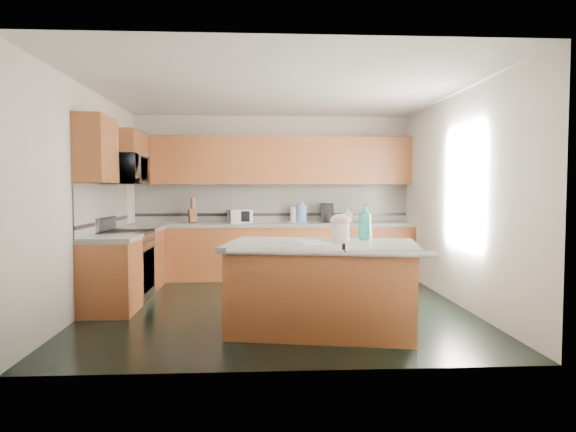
{
  "coord_description": "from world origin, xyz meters",
  "views": [
    {
      "loc": [
        -0.24,
        -6.39,
        1.49
      ],
      "look_at": [
        0.15,
        0.35,
        1.12
      ],
      "focal_mm": 32.0,
      "sensor_mm": 36.0,
      "label": 1
    }
  ],
  "objects": [
    {
      "name": "water_jug_neck",
      "position": [
        0.47,
        2.06,
        1.23
      ],
      "size": [
        0.08,
        0.08,
        0.04
      ],
      "primitive_type": "cylinder",
      "color": "#5283B8",
      "rests_on": "water_jug"
    },
    {
      "name": "left_accent_band",
      "position": [
        -2.28,
        0.55,
        1.04
      ],
      "size": [
        0.01,
        2.3,
        0.05
      ],
      "primitive_type": "cube",
      "color": "black",
      "rests_on": "wall_left"
    },
    {
      "name": "wall_back",
      "position": [
        0.0,
        2.32,
        1.35
      ],
      "size": [
        4.6,
        0.04,
        2.7
      ],
      "primitive_type": "cube",
      "color": "white",
      "rests_on": "ground"
    },
    {
      "name": "soap_bottle_back",
      "position": [
        1.24,
        2.05,
        1.05
      ],
      "size": [
        0.16,
        0.16,
        0.25
      ],
      "primitive_type": "imported",
      "rotation": [
        0.0,
        0.0,
        0.84
      ],
      "color": "white",
      "rests_on": "back_countertop"
    },
    {
      "name": "island_top",
      "position": [
        0.42,
        -1.12,
        0.89
      ],
      "size": [
        2.13,
        1.5,
        0.06
      ],
      "primitive_type": "cube",
      "rotation": [
        0.0,
        0.0,
        -0.19
      ],
      "color": "white",
      "rests_on": "island_base"
    },
    {
      "name": "water_jug",
      "position": [
        0.47,
        2.06,
        1.06
      ],
      "size": [
        0.18,
        0.18,
        0.29
      ],
      "primitive_type": "cylinder",
      "color": "#5283B8",
      "rests_on": "back_countertop"
    },
    {
      "name": "utensil_crock",
      "position": [
        -1.32,
        2.08,
        1.0
      ],
      "size": [
        0.13,
        0.13,
        0.16
      ],
      "primitive_type": "cylinder",
      "color": "black",
      "rests_on": "back_countertop"
    },
    {
      "name": "island_bullnose",
      "position": [
        0.42,
        -1.7,
        0.89
      ],
      "size": [
        1.92,
        0.43,
        0.06
      ],
      "primitive_type": "cylinder",
      "rotation": [
        0.0,
        1.57,
        -0.19
      ],
      "color": "white",
      "rests_on": "island_base"
    },
    {
      "name": "treat_jar_knob",
      "position": [
        0.62,
        -1.07,
        1.2
      ],
      "size": [
        0.07,
        0.02,
        0.02
      ],
      "primitive_type": "cylinder",
      "rotation": [
        0.0,
        1.57,
        0.0
      ],
      "color": "tan",
      "rests_on": "treat_jar_lid"
    },
    {
      "name": "paper_sheet_b",
      "position": [
        0.29,
        -0.99,
        0.92
      ],
      "size": [
        0.29,
        0.24,
        0.0
      ],
      "primitive_type": "cube",
      "rotation": [
        0.0,
        0.0,
        0.14
      ],
      "color": "white",
      "rests_on": "island_top"
    },
    {
      "name": "wall_right",
      "position": [
        2.32,
        0.0,
        1.35
      ],
      "size": [
        0.04,
        4.6,
        2.7
      ],
      "primitive_type": "cube",
      "color": "white",
      "rests_on": "ground"
    },
    {
      "name": "island_base",
      "position": [
        0.42,
        -1.12,
        0.43
      ],
      "size": [
        2.01,
        1.39,
        0.86
      ],
      "primitive_type": "cube",
      "rotation": [
        0.0,
        0.0,
        -0.19
      ],
      "color": "#5A2F19",
      "rests_on": "ground"
    },
    {
      "name": "left_base_cab_rear",
      "position": [
        -2.0,
        1.29,
        0.43
      ],
      "size": [
        0.6,
        0.82,
        0.86
      ],
      "primitive_type": "cube",
      "color": "#5A2F19",
      "rests_on": "ground"
    },
    {
      "name": "toaster_oven",
      "position": [
        -0.55,
        2.05,
        1.03
      ],
      "size": [
        0.43,
        0.35,
        0.21
      ],
      "primitive_type": "cube",
      "rotation": [
        0.0,
        0.0,
        0.31
      ],
      "color": "#B7B7BC",
      "rests_on": "back_countertop"
    },
    {
      "name": "back_upper_cab",
      "position": [
        0.0,
        2.13,
        1.94
      ],
      "size": [
        4.6,
        0.33,
        0.78
      ],
      "primitive_type": "cube",
      "color": "#5A2F19",
      "rests_on": "wall_back"
    },
    {
      "name": "coffee_maker",
      "position": [
        0.91,
        2.08,
        1.08
      ],
      "size": [
        0.24,
        0.25,
        0.32
      ],
      "primitive_type": "cube",
      "rotation": [
        0.0,
        0.0,
        -0.29
      ],
      "color": "black",
      "rests_on": "back_countertop"
    },
    {
      "name": "left_backsplash",
      "position": [
        -2.29,
        0.55,
        1.24
      ],
      "size": [
        0.02,
        2.3,
        0.63
      ],
      "primitive_type": "cube",
      "color": "silver",
      "rests_on": "wall_left"
    },
    {
      "name": "clamp_handle",
      "position": [
        0.55,
        -1.74,
        0.91
      ],
      "size": [
        0.02,
        0.07,
        0.02
      ],
      "primitive_type": "cylinder",
      "rotation": [
        1.57,
        0.0,
        0.0
      ],
      "color": "black",
      "rests_on": "island_top"
    },
    {
      "name": "treat_jar_knob_end_l",
      "position": [
        0.58,
        -1.07,
        1.2
      ],
      "size": [
        0.04,
        0.04,
        0.04
      ],
      "primitive_type": "sphere",
      "color": "tan",
      "rests_on": "treat_jar_lid"
    },
    {
      "name": "clamp_body",
      "position": [
        0.55,
        -1.68,
        0.93
      ],
      "size": [
        0.05,
        0.11,
        0.09
      ],
      "primitive_type": "cube",
      "rotation": [
        0.0,
        0.0,
        -0.15
      ],
      "color": "black",
      "rests_on": "island_top"
    },
    {
      "name": "paper_sheet_a",
      "position": [
        0.35,
        -1.23,
        0.92
      ],
      "size": [
        0.3,
        0.24,
        0.0
      ],
      "primitive_type": "cube",
      "rotation": [
        0.0,
        0.0,
        0.12
      ],
      "color": "white",
      "rests_on": "island_top"
    },
    {
      "name": "range_body",
      "position": [
        -2.0,
        0.5,
        0.44
      ],
      "size": [
        0.6,
        0.76,
        0.88
      ],
      "primitive_type": "cube",
      "color": "#B7B7BC",
      "rests_on": "ground"
    },
    {
      "name": "wall_front",
      "position": [
        0.0,
        -2.32,
        1.35
      ],
      "size": [
        4.6,
        0.04,
        2.7
      ],
      "primitive_type": "cube",
      "color": "white",
      "rests_on": "ground"
    },
    {
      "name": "left_counter_front",
      "position": [
        -2.0,
        -0.24,
        0.89
      ],
      "size": [
        0.64,
        0.72,
        0.06
      ],
      "primitive_type": "cube",
      "color": "white",
      "rests_on": "left_base_cab_front"
    },
    {
      "name": "range_cooktop",
      "position": [
        -2.0,
        0.5,
        0.9
      ],
      "size": [
        0.62,
        0.78,
        0.04
      ],
      "primitive_type": "cube",
      "color": "black",
      "rests_on": "range_body"
    },
    {
      "name": "back_accent_band",
      "position": [
        0.0,
        2.28,
        1.04
      ],
      "size": [
        4.6,
        0.01,
        0.05
      ],
      "primitive_type": "cube",
      "color": "black",
      "rests_on": "back_countertop"
    },
    {
      "name": "left_counter_rear",
      "position": [
        -2.0,
        1.29,
        0.89
      ],
      "size": [
        0.64,
        0.82,
        0.06
      ],
      "primitive_type": "cube",
      "color": "white",
      "rests_on": "left_base_cab_rear"
    },
    {
      "name": "back_countertop",
      "position": [
        0.0,
        2.0,
        0.89
      ],
      "size": [
        4.6,
        0.64,
        0.06
      ],
      "primitive_type": "cube",
      "color": "white",
      "rests_on": "back_base_cab"
    },
    {
      "name": "range_backguard",
      "position": [
        -2.26,
        0.5,
        1.02
      ],
      "size": [
        0.06,
        0.76,
        0.18
      ],
      "primitive_type": "cube",
      "color": "#B7B7BC",
      "rests_on": "range_body"
    },
    {
      "name": "back_backsplash",
      "position": [
        0.0,
        2.29,
        1.24
      ],
      "size": [
        4.6,
        0.02,
        0.63
      ],
      "primitive_type": "cube",
      "color": "silver",
      "rests_on": "back_countertop"
    },
    {
      "name": "toaster_oven_door",
      "position": [
        -0.55,
        1.93,
        1.03
      ],
      "size": [
        0.33,
        0.01,
        0.17
      ],
      "primitive_type": "cube",
      "color": "black",
      "rests_on": "toaster_oven"
    },
    {
      "name": "paper_towel",
      "position": [
        0.34,
        2.1,
        1.05
      ],
      "size": [
        0.11,
        0.11,
        0.25
      ],
      "primitive_type": "cylinder",
      "color": "white",
      "rests_on": "back_countertop"
    },
    {
      "name": "treat_jar_lid",
      "position": [
        0.62,
        -1.07,
        1.15
      ],
      "size": [
        0.21,
        0.21,
        0.13
      ],
      "primitive_type": "ellipsoid",
      "color": "#ECA7B8",
      "rests_on": "treat_jar"
    },
    {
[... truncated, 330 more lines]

